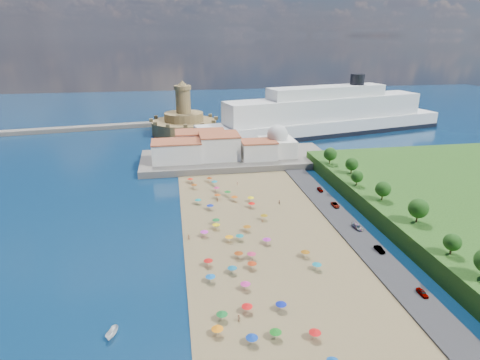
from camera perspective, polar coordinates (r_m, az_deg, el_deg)
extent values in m
plane|color=#071938|center=(126.19, 0.12, -7.34)|extent=(700.00, 700.00, 0.00)
cube|color=#59544C|center=(194.21, -0.64, 3.03)|extent=(90.00, 36.00, 3.00)
cube|color=#59544C|center=(225.90, -7.59, 5.19)|extent=(18.00, 70.00, 2.40)
cube|color=#59544C|center=(284.48, -28.25, 6.05)|extent=(199.03, 34.77, 2.60)
cube|color=silver|center=(186.49, -8.99, 3.99)|extent=(22.00, 14.00, 9.00)
cube|color=silver|center=(189.33, -2.95, 4.77)|extent=(18.00, 16.00, 11.00)
cube|color=silver|center=(188.80, 2.65, 4.26)|extent=(16.00, 12.00, 8.00)
cube|color=silver|center=(200.31, -5.64, 5.39)|extent=(24.00, 14.00, 10.00)
cube|color=silver|center=(194.84, 5.29, 4.69)|extent=(16.00, 16.00, 8.00)
sphere|color=silver|center=(193.37, 5.34, 6.40)|extent=(10.00, 10.00, 10.00)
cylinder|color=silver|center=(192.53, 5.38, 7.50)|extent=(1.20, 1.20, 1.60)
cylinder|color=olive|center=(254.44, -7.92, 7.48)|extent=(40.00, 40.00, 8.00)
cylinder|color=olive|center=(253.15, -7.99, 8.91)|extent=(24.00, 24.00, 5.00)
cylinder|color=olive|center=(251.56, -8.09, 11.04)|extent=(9.00, 9.00, 14.00)
cylinder|color=olive|center=(250.46, -8.19, 12.89)|extent=(10.40, 10.40, 2.40)
cone|color=olive|center=(250.16, -8.22, 13.50)|extent=(6.00, 6.00, 3.00)
cube|color=black|center=(256.91, 11.89, 6.74)|extent=(163.92, 59.76, 2.62)
cube|color=white|center=(256.16, 11.95, 7.51)|extent=(162.85, 59.15, 9.70)
cube|color=white|center=(254.07, 12.13, 10.01)|extent=(130.38, 47.74, 12.93)
cube|color=white|center=(252.67, 12.29, 12.17)|extent=(76.89, 31.52, 6.47)
cylinder|color=black|center=(264.73, 16.36, 13.58)|extent=(8.62, 8.62, 6.47)
cylinder|color=gray|center=(92.25, 1.02, -17.83)|extent=(0.07, 0.07, 2.00)
cone|color=red|center=(91.70, 1.02, -17.39)|extent=(2.50, 2.50, 0.60)
cylinder|color=gray|center=(118.22, 3.82, -8.69)|extent=(0.07, 0.07, 2.00)
cone|color=#A7239F|center=(117.79, 3.83, -8.31)|extent=(2.50, 2.50, 0.60)
cylinder|color=gray|center=(129.85, -3.42, -5.93)|extent=(0.07, 0.07, 2.00)
cone|color=#116327|center=(129.46, -3.43, -5.58)|extent=(2.50, 2.50, 0.60)
cylinder|color=gray|center=(119.95, -0.05, -8.20)|extent=(0.07, 0.07, 2.00)
cone|color=#0D727E|center=(119.53, -0.05, -7.82)|extent=(2.50, 2.50, 0.60)
cone|color=#0C479C|center=(81.49, 13.08, -23.69)|extent=(2.50, 2.50, 0.60)
cylinder|color=gray|center=(84.84, 1.70, -21.81)|extent=(0.07, 0.07, 2.00)
cone|color=#0B3198|center=(84.25, 1.71, -21.35)|extent=(2.50, 2.50, 0.60)
cylinder|color=gray|center=(163.05, -3.65, -0.44)|extent=(0.07, 0.07, 2.00)
cone|color=#0F728A|center=(162.74, -3.66, -0.14)|extent=(2.50, 2.50, 0.60)
cylinder|color=gray|center=(86.84, -3.24, -20.67)|extent=(0.07, 0.07, 2.00)
cone|color=orange|center=(86.26, -3.26, -20.22)|extent=(2.50, 2.50, 0.60)
cylinder|color=gray|center=(110.89, 1.65, -10.73)|extent=(0.07, 0.07, 2.00)
cone|color=#BB2853|center=(110.44, 1.66, -10.33)|extent=(2.50, 2.50, 0.60)
cylinder|color=gray|center=(146.86, 1.54, -2.75)|extent=(0.07, 0.07, 2.00)
cone|color=yellow|center=(146.52, 1.55, -2.42)|extent=(2.50, 2.50, 0.60)
cylinder|color=gray|center=(132.90, 3.45, -5.30)|extent=(0.07, 0.07, 2.00)
cone|color=#89690C|center=(132.52, 3.45, -4.95)|extent=(2.50, 2.50, 0.60)
cylinder|color=gray|center=(113.14, 9.27, -10.34)|extent=(0.07, 0.07, 2.00)
cone|color=#90550D|center=(112.69, 9.29, -9.94)|extent=(2.50, 2.50, 0.60)
cylinder|color=gray|center=(160.18, -6.54, -0.91)|extent=(0.07, 0.07, 2.00)
cone|color=#95420D|center=(159.86, -6.55, -0.61)|extent=(2.50, 2.50, 0.60)
cylinder|color=gray|center=(140.54, -4.26, -3.87)|extent=(0.07, 0.07, 2.00)
cone|color=#0B1F95|center=(140.18, -4.27, -3.54)|extent=(2.50, 2.50, 0.60)
cylinder|color=gray|center=(156.42, -3.36, -1.33)|extent=(0.07, 0.07, 2.00)
cone|color=#C42A63|center=(156.10, -3.36, -1.02)|extent=(2.50, 2.50, 0.60)
cylinder|color=gray|center=(87.21, 10.59, -20.84)|extent=(0.07, 0.07, 2.00)
cone|color=red|center=(86.63, 10.63, -20.39)|extent=(2.50, 2.50, 0.60)
cylinder|color=gray|center=(147.42, -0.78, -2.65)|extent=(0.07, 0.07, 2.00)
cone|color=#C7500A|center=(147.08, -0.78, -2.33)|extent=(2.50, 2.50, 0.60)
cylinder|color=gray|center=(119.38, -1.55, -8.35)|extent=(0.07, 0.07, 2.00)
cone|color=orange|center=(118.96, -1.55, -7.97)|extent=(2.50, 2.50, 0.60)
cylinder|color=gray|center=(111.14, -0.19, -10.64)|extent=(0.07, 0.07, 2.00)
cone|color=#89340C|center=(110.69, -0.19, -10.24)|extent=(2.50, 2.50, 0.60)
cylinder|color=gray|center=(108.18, -4.54, -11.64)|extent=(0.07, 0.07, 2.00)
cone|color=red|center=(107.71, -4.55, -11.23)|extent=(2.50, 2.50, 0.60)
cylinder|color=gray|center=(122.65, -5.09, -7.61)|extent=(0.07, 0.07, 2.00)
cone|color=#CD2BBE|center=(122.24, -5.10, -7.24)|extent=(2.50, 2.50, 0.60)
cylinder|color=gray|center=(101.87, -4.22, -13.82)|extent=(0.07, 0.07, 2.00)
cone|color=#0D5AB0|center=(101.38, -4.24, -13.40)|extent=(2.50, 2.50, 0.60)
cylinder|color=gray|center=(99.07, 0.78, -14.85)|extent=(0.07, 0.07, 2.00)
cone|color=#C42A82|center=(98.56, 0.79, -14.42)|extent=(2.50, 2.50, 0.60)
cylinder|color=gray|center=(108.10, 10.85, -11.99)|extent=(0.07, 0.07, 2.00)
cone|color=#0E7286|center=(107.64, 10.89, -11.59)|extent=(2.50, 2.50, 0.60)
cylinder|color=gray|center=(141.86, 1.65, -3.59)|extent=(0.07, 0.07, 2.00)
cone|color=red|center=(141.50, 1.66, -3.26)|extent=(2.50, 2.50, 0.60)
cylinder|color=gray|center=(167.19, -4.37, 0.07)|extent=(0.07, 0.07, 2.00)
cone|color=maroon|center=(166.88, -4.38, 0.36)|extent=(2.50, 2.50, 0.60)
cylinder|color=gray|center=(90.29, -2.58, -18.82)|extent=(0.07, 0.07, 2.00)
cone|color=#116424|center=(89.73, -2.58, -18.37)|extent=(2.50, 2.50, 0.60)
cylinder|color=gray|center=(145.56, -5.98, -3.07)|extent=(0.07, 0.07, 2.00)
cone|color=#0D7978|center=(145.21, -5.99, -2.74)|extent=(2.50, 2.50, 0.60)
cylinder|color=gray|center=(149.45, -3.22, -2.36)|extent=(0.07, 0.07, 2.00)
cone|color=#BB480F|center=(149.11, -3.23, -2.04)|extent=(2.50, 2.50, 0.60)
cylinder|color=gray|center=(106.68, 1.73, -12.07)|extent=(0.07, 0.07, 2.00)
cone|color=#AA2E0D|center=(106.21, 1.73, -11.66)|extent=(2.50, 2.50, 0.60)
cylinder|color=gray|center=(126.72, -3.41, -6.62)|extent=(0.07, 0.07, 2.00)
cone|color=yellow|center=(126.32, -3.42, -6.25)|extent=(2.50, 2.50, 0.60)
cylinder|color=gray|center=(104.87, -1.10, -12.68)|extent=(0.07, 0.07, 2.00)
cone|color=#0E6086|center=(104.39, -1.10, -12.27)|extent=(2.50, 2.50, 0.60)
cylinder|color=gray|center=(86.30, 5.07, -21.04)|extent=(0.07, 0.07, 2.00)
cone|color=#136E18|center=(85.72, 5.09, -20.58)|extent=(2.50, 2.50, 0.60)
cylinder|color=gray|center=(152.27, -1.79, -1.91)|extent=(0.07, 0.07, 2.00)
cone|color=#136F1F|center=(151.94, -1.79, -1.59)|extent=(2.50, 2.50, 0.60)
cylinder|color=gray|center=(166.91, -7.08, -0.07)|extent=(0.07, 0.07, 2.00)
cone|color=red|center=(166.61, -7.10, 0.23)|extent=(2.50, 2.50, 0.60)
cylinder|color=gray|center=(125.35, 1.01, -6.90)|extent=(0.07, 0.07, 2.00)
cone|color=#9C580E|center=(124.94, 1.01, -6.53)|extent=(2.50, 2.50, 0.60)
cylinder|color=gray|center=(93.28, 5.85, -17.46)|extent=(0.07, 0.07, 2.00)
cone|color=#0B1C97|center=(92.74, 5.87, -17.02)|extent=(2.50, 2.50, 0.60)
imported|color=tan|center=(162.75, -0.35, -0.50)|extent=(1.23, 1.10, 1.65)
imported|color=tan|center=(90.22, -0.16, -18.99)|extent=(1.04, 1.57, 1.62)
imported|color=tan|center=(131.04, 3.17, -5.76)|extent=(0.66, 0.50, 1.64)
imported|color=tan|center=(146.96, -3.25, -2.82)|extent=(0.96, 1.04, 1.72)
imported|color=tan|center=(121.30, -7.34, -8.08)|extent=(1.11, 1.02, 1.84)
imported|color=tan|center=(164.85, -6.83, -0.34)|extent=(1.15, 0.73, 1.82)
imported|color=tan|center=(145.35, 5.62, -3.16)|extent=(1.42, 1.45, 1.66)
imported|color=white|center=(90.71, -17.74, -20.06)|extent=(2.93, 4.47, 1.61)
imported|color=gray|center=(120.23, 19.23, -9.29)|extent=(1.70, 4.06, 1.31)
imported|color=gray|center=(145.84, 13.39, -3.45)|extent=(2.32, 4.62, 1.25)
imported|color=gray|center=(131.34, 16.32, -6.40)|extent=(2.39, 4.75, 1.32)
imported|color=gray|center=(158.77, 11.33, -1.32)|extent=(1.70, 3.99, 1.35)
imported|color=gray|center=(105.73, 24.51, -14.38)|extent=(1.48, 3.58, 1.21)
cylinder|color=#382314|center=(114.48, 27.80, -8.78)|extent=(0.50, 0.50, 2.43)
sphere|color=#14380F|center=(113.54, 27.97, -7.81)|extent=(4.37, 4.37, 4.37)
cylinder|color=#382314|center=(128.59, 23.87, -4.86)|extent=(0.50, 0.50, 3.21)
sphere|color=#14380F|center=(127.49, 24.05, -3.68)|extent=(5.79, 5.79, 5.79)
cylinder|color=#382314|center=(141.34, 19.57, -2.17)|extent=(0.50, 0.50, 2.85)
sphere|color=#14380F|center=(140.45, 19.69, -1.20)|extent=(5.13, 5.13, 5.13)
cylinder|color=#382314|center=(152.37, 16.23, -0.29)|extent=(0.50, 0.50, 2.52)
sphere|color=#14380F|center=(151.64, 16.31, 0.51)|extent=(4.53, 4.53, 4.53)
cylinder|color=#382314|center=(164.97, 15.54, 1.36)|extent=(0.50, 0.50, 2.82)
sphere|color=#14380F|center=(164.21, 15.62, 2.20)|extent=(5.08, 5.08, 5.08)
cylinder|color=#382314|center=(175.38, 12.65, 2.75)|extent=(0.50, 0.50, 3.10)
sphere|color=#14380F|center=(174.60, 12.72, 3.63)|extent=(5.58, 5.58, 5.58)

